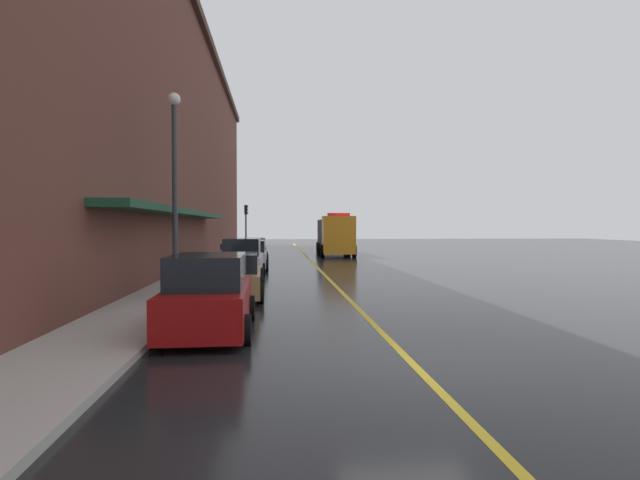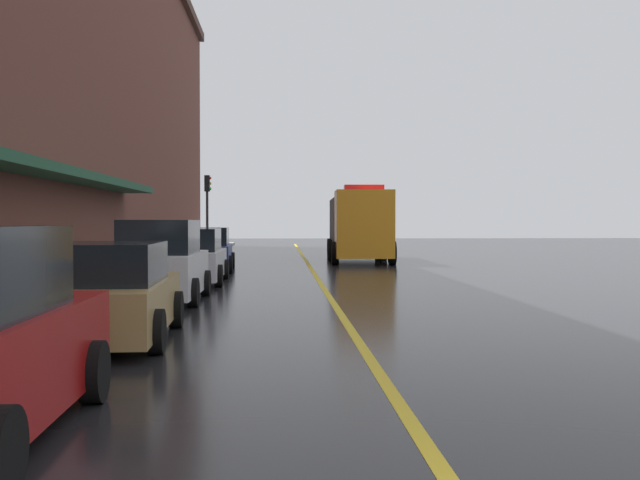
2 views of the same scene
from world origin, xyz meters
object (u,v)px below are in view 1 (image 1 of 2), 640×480
at_px(utility_truck, 335,236).
at_px(parked_car_3, 251,255).
at_px(parked_car_1, 234,277).
at_px(traffic_light_near, 246,218).
at_px(street_lamp_left, 175,171).
at_px(parking_meter_0, 227,249).
at_px(parking_meter_1, 222,252).
at_px(parked_car_2, 243,260).
at_px(parked_car_4, 254,250).
at_px(parked_car_0, 209,296).

bearing_deg(utility_truck, parked_car_3, -24.99).
height_order(parked_car_1, traffic_light_near, traffic_light_near).
height_order(parked_car_1, street_lamp_left, street_lamp_left).
xyz_separation_m(parking_meter_0, parking_meter_1, (0.00, -3.06, 0.00)).
relative_size(parked_car_3, parking_meter_0, 3.58).
bearing_deg(parked_car_1, traffic_light_near, 0.62).
distance_m(parked_car_2, street_lamp_left, 6.75).
bearing_deg(parked_car_4, parked_car_2, 178.02).
distance_m(parked_car_3, parked_car_4, 5.77).
height_order(parking_meter_0, traffic_light_near, traffic_light_near).
relative_size(parked_car_0, street_lamp_left, 0.64).
bearing_deg(parking_meter_0, parked_car_0, -85.80).
height_order(parked_car_1, parking_meter_0, parked_car_1).
bearing_deg(street_lamp_left, parked_car_0, -72.05).
relative_size(parked_car_1, parking_meter_1, 3.34).
distance_m(parked_car_4, utility_truck, 9.48).
height_order(parking_meter_1, street_lamp_left, street_lamp_left).
xyz_separation_m(parked_car_0, parked_car_2, (0.03, 11.41, 0.03)).
bearing_deg(parked_car_2, parked_car_0, -179.82).
relative_size(parked_car_0, parked_car_2, 1.07).
bearing_deg(utility_truck, parked_car_4, -41.38).
relative_size(utility_truck, parking_meter_0, 6.38).
distance_m(parked_car_0, parked_car_3, 16.73).
bearing_deg(street_lamp_left, parked_car_3, 79.05).
xyz_separation_m(utility_truck, parking_meter_1, (-7.84, -14.13, -0.58)).
distance_m(utility_truck, parking_meter_0, 13.58).
height_order(parked_car_0, parking_meter_0, parked_car_0).
height_order(parked_car_1, parked_car_4, parked_car_4).
bearing_deg(parked_car_1, parked_car_2, -1.09).
bearing_deg(parked_car_0, street_lamp_left, 17.16).
bearing_deg(parked_car_0, parked_car_1, -2.06).
height_order(parked_car_4, utility_truck, utility_truck).
relative_size(parked_car_3, traffic_light_near, 1.11).
bearing_deg(street_lamp_left, parked_car_1, -12.01).
xyz_separation_m(parked_car_1, parked_car_4, (-0.08, 16.93, 0.04)).
bearing_deg(parked_car_3, parking_meter_1, 134.37).
distance_m(parked_car_2, parking_meter_0, 7.05).
bearing_deg(parked_car_2, parked_car_3, -0.75).
relative_size(parked_car_1, utility_truck, 0.52).
height_order(utility_truck, parking_meter_1, utility_truck).
bearing_deg(parking_meter_1, utility_truck, 60.99).
height_order(parked_car_3, utility_truck, utility_truck).
relative_size(parked_car_3, parked_car_4, 1.03).
bearing_deg(traffic_light_near, parked_car_1, -87.40).
height_order(parked_car_0, parked_car_3, parked_car_0).
bearing_deg(parking_meter_1, parked_car_4, 79.11).
relative_size(parked_car_2, parking_meter_1, 3.15).
xyz_separation_m(parking_meter_1, traffic_light_near, (0.06, 21.21, 2.10)).
distance_m(utility_truck, traffic_light_near, 10.62).
height_order(parked_car_2, parking_meter_0, parked_car_2).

